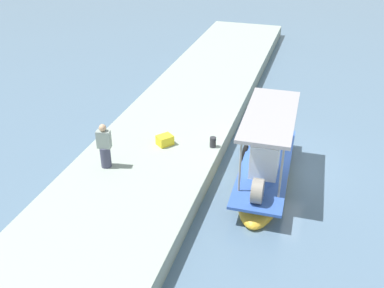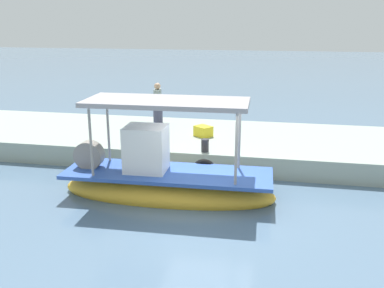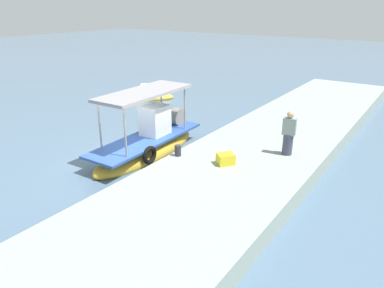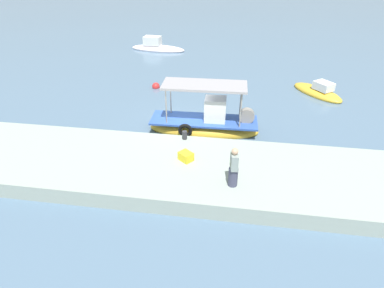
{
  "view_description": "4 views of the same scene",
  "coord_description": "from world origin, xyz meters",
  "px_view_note": "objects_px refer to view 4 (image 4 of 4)",
  "views": [
    {
      "loc": [
        14.76,
        1.14,
        9.16
      ],
      "look_at": [
        0.8,
        -3.13,
        0.87
      ],
      "focal_mm": 41.64,
      "sensor_mm": 36.0,
      "label": 1
    },
    {
      "loc": [
        -1.62,
        10.35,
        4.7
      ],
      "look_at": [
        1.01,
        -3.0,
        0.75
      ],
      "focal_mm": 39.97,
      "sensor_mm": 36.0,
      "label": 2
    },
    {
      "loc": [
        -9.25,
        -9.76,
        5.93
      ],
      "look_at": [
        0.88,
        -2.76,
        1.11
      ],
      "focal_mm": 33.59,
      "sensor_mm": 36.0,
      "label": 3
    },
    {
      "loc": [
        2.87,
        -15.93,
        8.63
      ],
      "look_at": [
        0.91,
        -2.93,
        0.76
      ],
      "focal_mm": 30.84,
      "sensor_mm": 36.0,
      "label": 4
    }
  ],
  "objects_px": {
    "main_fishing_boat": "(205,124)",
    "fisherman_near_bollard": "(234,169)",
    "cargo_crate": "(186,156)",
    "marker_buoy": "(156,86)",
    "mooring_bollard": "(185,135)",
    "moored_boat_mid": "(157,48)",
    "moored_boat_near": "(318,92)"
  },
  "relations": [
    {
      "from": "main_fishing_boat",
      "to": "fisherman_near_bollard",
      "type": "height_order",
      "value": "main_fishing_boat"
    },
    {
      "from": "cargo_crate",
      "to": "marker_buoy",
      "type": "bearing_deg",
      "value": 111.16
    },
    {
      "from": "mooring_bollard",
      "to": "cargo_crate",
      "type": "relative_size",
      "value": 0.71
    },
    {
      "from": "cargo_crate",
      "to": "fisherman_near_bollard",
      "type": "bearing_deg",
      "value": -34.89
    },
    {
      "from": "main_fishing_boat",
      "to": "mooring_bollard",
      "type": "height_order",
      "value": "main_fishing_boat"
    },
    {
      "from": "mooring_bollard",
      "to": "cargo_crate",
      "type": "height_order",
      "value": "mooring_bollard"
    },
    {
      "from": "mooring_bollard",
      "to": "moored_boat_mid",
      "type": "height_order",
      "value": "moored_boat_mid"
    },
    {
      "from": "cargo_crate",
      "to": "moored_boat_near",
      "type": "distance_m",
      "value": 12.73
    },
    {
      "from": "fisherman_near_bollard",
      "to": "cargo_crate",
      "type": "xyz_separation_m",
      "value": [
        -2.07,
        1.44,
        -0.56
      ]
    },
    {
      "from": "mooring_bollard",
      "to": "moored_boat_mid",
      "type": "xyz_separation_m",
      "value": [
        -5.77,
        17.89,
        -0.66
      ]
    },
    {
      "from": "main_fishing_boat",
      "to": "moored_boat_mid",
      "type": "height_order",
      "value": "main_fishing_boat"
    },
    {
      "from": "moored_boat_near",
      "to": "fisherman_near_bollard",
      "type": "bearing_deg",
      "value": -114.2
    },
    {
      "from": "mooring_bollard",
      "to": "marker_buoy",
      "type": "relative_size",
      "value": 0.75
    },
    {
      "from": "fisherman_near_bollard",
      "to": "moored_boat_near",
      "type": "height_order",
      "value": "fisherman_near_bollard"
    },
    {
      "from": "fisherman_near_bollard",
      "to": "marker_buoy",
      "type": "height_order",
      "value": "fisherman_near_bollard"
    },
    {
      "from": "main_fishing_boat",
      "to": "fisherman_near_bollard",
      "type": "distance_m",
      "value": 5.71
    },
    {
      "from": "moored_boat_near",
      "to": "mooring_bollard",
      "type": "bearing_deg",
      "value": -132.13
    },
    {
      "from": "mooring_bollard",
      "to": "cargo_crate",
      "type": "xyz_separation_m",
      "value": [
        0.36,
        -1.81,
        -0.01
      ]
    },
    {
      "from": "mooring_bollard",
      "to": "moored_boat_near",
      "type": "height_order",
      "value": "mooring_bollard"
    },
    {
      "from": "fisherman_near_bollard",
      "to": "moored_boat_mid",
      "type": "xyz_separation_m",
      "value": [
        -8.2,
        21.13,
        -1.21
      ]
    },
    {
      "from": "marker_buoy",
      "to": "moored_boat_mid",
      "type": "xyz_separation_m",
      "value": [
        -2.31,
        9.82,
        0.13
      ]
    },
    {
      "from": "marker_buoy",
      "to": "mooring_bollard",
      "type": "bearing_deg",
      "value": -66.79
    },
    {
      "from": "moored_boat_near",
      "to": "moored_boat_mid",
      "type": "xyz_separation_m",
      "value": [
        -13.5,
        9.34,
        0.07
      ]
    },
    {
      "from": "cargo_crate",
      "to": "moored_boat_mid",
      "type": "xyz_separation_m",
      "value": [
        -6.13,
        19.69,
        -0.65
      ]
    },
    {
      "from": "main_fishing_boat",
      "to": "moored_boat_near",
      "type": "relative_size",
      "value": 1.49
    },
    {
      "from": "fisherman_near_bollard",
      "to": "moored_boat_mid",
      "type": "height_order",
      "value": "fisherman_near_bollard"
    },
    {
      "from": "marker_buoy",
      "to": "moored_boat_mid",
      "type": "distance_m",
      "value": 10.09
    },
    {
      "from": "marker_buoy",
      "to": "moored_boat_near",
      "type": "bearing_deg",
      "value": 2.5
    },
    {
      "from": "cargo_crate",
      "to": "mooring_bollard",
      "type": "bearing_deg",
      "value": 101.36
    },
    {
      "from": "main_fishing_boat",
      "to": "mooring_bollard",
      "type": "relative_size",
      "value": 14.61
    },
    {
      "from": "mooring_bollard",
      "to": "main_fishing_boat",
      "type": "bearing_deg",
      "value": 70.17
    },
    {
      "from": "cargo_crate",
      "to": "marker_buoy",
      "type": "distance_m",
      "value": 10.61
    }
  ]
}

